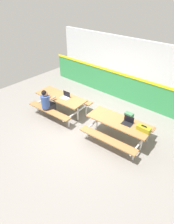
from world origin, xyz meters
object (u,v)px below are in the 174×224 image
(laptop_silver, at_px, (66,96))
(toolbox_grey, at_px, (144,129))
(picnic_table_left, at_px, (61,100))
(backpack_dark, at_px, (129,118))
(picnic_table_right, at_px, (119,125))
(student_nearer, at_px, (47,102))
(laptop_dark, at_px, (128,122))

(laptop_silver, xyz_separation_m, toolbox_grey, (3.08, 0.12, 0.02))
(toolbox_grey, bearing_deg, picnic_table_left, -177.00)
(toolbox_grey, relative_size, backpack_dark, 0.91)
(picnic_table_left, distance_m, picnic_table_right, 2.51)
(student_nearer, relative_size, backpack_dark, 2.74)
(student_nearer, bearing_deg, picnic_table_right, 14.72)
(picnic_table_right, height_order, backpack_dark, picnic_table_right)
(student_nearer, xyz_separation_m, laptop_dark, (2.87, 0.74, 0.08))
(toolbox_grey, distance_m, backpack_dark, 1.48)
(picnic_table_right, height_order, laptop_dark, laptop_dark)
(picnic_table_left, xyz_separation_m, backpack_dark, (2.32, 1.11, -0.36))
(backpack_dark, bearing_deg, laptop_silver, -153.21)
(picnic_table_left, distance_m, toolbox_grey, 3.31)
(picnic_table_right, bearing_deg, laptop_dark, 11.83)
(laptop_silver, height_order, laptop_dark, same)
(backpack_dark, bearing_deg, laptop_dark, -64.19)
(picnic_table_right, distance_m, student_nearer, 2.69)
(picnic_table_left, height_order, toolbox_grey, toolbox_grey)
(laptop_silver, height_order, toolbox_grey, laptop_silver)
(picnic_table_left, bearing_deg, picnic_table_right, 2.71)
(picnic_table_left, xyz_separation_m, picnic_table_right, (2.50, 0.12, 0.00))
(student_nearer, xyz_separation_m, backpack_dark, (2.41, 1.68, -0.49))
(picnic_table_right, bearing_deg, toolbox_grey, 3.90)
(laptop_dark, bearing_deg, picnic_table_left, -176.40)
(picnic_table_right, bearing_deg, student_nearer, -165.28)
(toolbox_grey, xyz_separation_m, backpack_dark, (-0.98, 0.94, -0.60))
(student_nearer, bearing_deg, toolbox_grey, 12.27)
(picnic_table_left, xyz_separation_m, laptop_dark, (2.77, 0.17, 0.21))
(laptop_dark, bearing_deg, picnic_table_right, -168.17)
(laptop_dark, bearing_deg, toolbox_grey, -0.20)
(toolbox_grey, bearing_deg, picnic_table_right, -176.10)
(laptop_silver, height_order, backpack_dark, laptop_silver)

